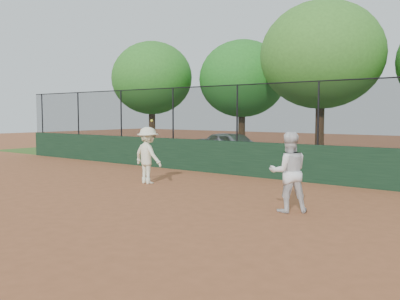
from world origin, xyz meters
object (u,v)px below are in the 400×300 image
Objects in this scene: player_second at (288,172)px; tree_1 at (242,79)px; player_main at (148,155)px; tree_0 at (152,78)px; parked_car at (233,147)px; tree_2 at (321,55)px.

tree_1 is (-7.97, 10.56, 3.07)m from player_second.
tree_1 is at bearing 105.55° from player_main.
tree_0 is at bearing -75.47° from player_second.
tree_1 is (-2.66, 9.56, 3.08)m from player_main.
parked_car is at bearing 102.00° from player_main.
parked_car is 4.31m from tree_1.
tree_0 reaches higher than player_main.
tree_0 is (-5.90, 0.82, 3.42)m from parked_car.
tree_1 is at bearing 160.04° from tree_2.
tree_0 is 0.90× the size of tree_2.
tree_2 is (3.81, 0.74, 3.88)m from parked_car.
parked_car is 0.59× the size of tree_2.
player_second is 13.58m from tree_1.
player_main is at bearing -51.28° from player_second.
player_main reaches higher than player_second.
tree_1 is 5.33m from tree_2.
parked_car is 7.18m from player_main.
tree_2 reaches higher than tree_1.
tree_2 reaches higher than player_second.
player_main is 0.30× the size of tree_2.
tree_1 is at bearing -93.60° from player_second.
tree_0 is (-12.70, 8.84, 3.22)m from player_second.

